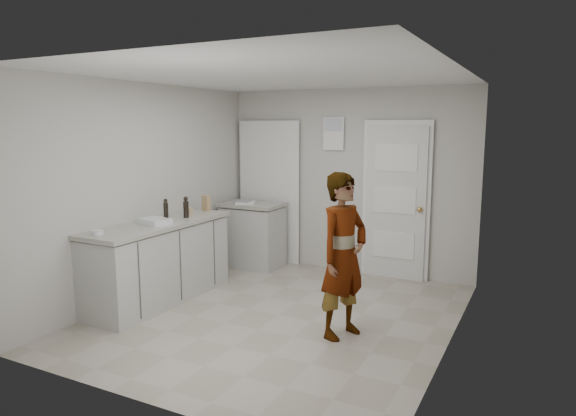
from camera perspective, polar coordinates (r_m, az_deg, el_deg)
The scene contains 12 objects.
ground at distance 5.61m, azimuth -1.01°, elevation -11.82°, with size 4.00×4.00×0.00m, color gray.
room_shell at distance 7.15m, azimuth 5.12°, elevation 1.20°, with size 4.00×4.00×4.00m.
main_counter at distance 6.12m, azimuth -14.07°, elevation -6.11°, with size 0.64×1.96×0.93m.
side_counter at distance 7.37m, azimuth -3.91°, elevation -3.25°, with size 0.84×0.61×0.93m.
person at distance 4.90m, azimuth 6.18°, elevation -5.28°, with size 0.58×0.38×1.58m, color silver.
cake_mix_box at distance 6.67m, azimuth -9.10°, elevation 0.55°, with size 0.12×0.05×0.20m, color #A07E50.
spice_jar at distance 6.42m, azimuth -10.79°, elevation -0.35°, with size 0.06×0.06×0.09m, color tan.
oil_cruet_a at distance 6.20m, azimuth -11.27°, elevation 0.04°, with size 0.06×0.06×0.26m.
oil_cruet_b at distance 6.11m, azimuth -13.42°, elevation -0.18°, with size 0.06×0.06×0.25m.
baking_dish at distance 5.90m, azimuth -14.62°, elevation -1.45°, with size 0.38×0.31×0.06m.
egg_bowl at distance 5.49m, azimuth -20.40°, elevation -2.55°, with size 0.12×0.12×0.05m.
papers at distance 7.30m, azimuth -4.77°, elevation 0.62°, with size 0.26×0.34×0.01m, color white.
Camera 1 is at (2.47, -4.62, 2.00)m, focal length 32.00 mm.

